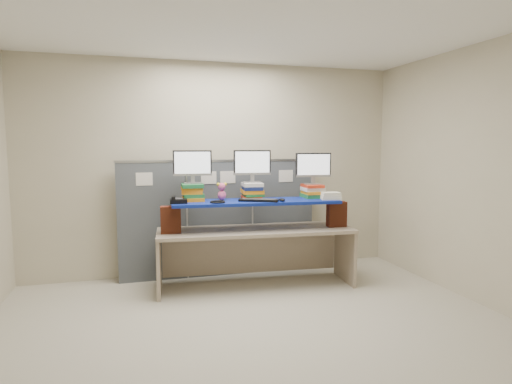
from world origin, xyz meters
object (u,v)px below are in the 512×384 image
object	(u,v)px
blue_board	(256,202)
desk	(256,241)
monitor_right	(313,167)
keyboard	(259,200)
monitor_left	(192,165)
desk_phone	(178,201)
monitor_center	(252,164)

from	to	relation	value
blue_board	desk	bearing A→B (deg)	94.69
monitor_right	keyboard	size ratio (longest dim) A/B	0.95
monitor_right	keyboard	world-z (taller)	monitor_right
monitor_left	desk_phone	size ratio (longest dim) A/B	2.22
monitor_center	desk	bearing A→B (deg)	-79.13
keyboard	desk_phone	bearing A→B (deg)	-160.02
monitor_right	desk_phone	world-z (taller)	monitor_right
monitor_center	monitor_left	bearing A→B (deg)	180.00
monitor_left	monitor_right	xyz separation A→B (m)	(1.49, -0.12, -0.04)
blue_board	monitor_center	bearing A→B (deg)	100.87
monitor_right	monitor_center	bearing A→B (deg)	-180.00
monitor_left	monitor_right	distance (m)	1.49
monitor_center	keyboard	bearing A→B (deg)	-80.28
blue_board	desk_phone	size ratio (longest dim) A/B	9.68
blue_board	monitor_center	size ratio (longest dim) A/B	4.37
desk_phone	monitor_right	bearing A→B (deg)	6.62
keyboard	monitor_center	bearing A→B (deg)	121.03
monitor_right	desk_phone	size ratio (longest dim) A/B	2.22
desk	keyboard	world-z (taller)	keyboard
monitor_left	desk_phone	bearing A→B (deg)	-133.64
desk	monitor_left	size ratio (longest dim) A/B	5.26
monitor_right	monitor_left	bearing A→B (deg)	-180.00
blue_board	monitor_right	xyz separation A→B (m)	(0.76, 0.06, 0.41)
blue_board	monitor_center	xyz separation A→B (m)	(-0.01, 0.12, 0.44)
blue_board	monitor_left	world-z (taller)	monitor_left
monitor_left	monitor_center	size ratio (longest dim) A/B	1.00
blue_board	monitor_right	distance (m)	0.86
desk	keyboard	xyz separation A→B (m)	(0.01, -0.09, 0.50)
monitor_left	keyboard	bearing A→B (deg)	-15.62
monitor_left	monitor_right	world-z (taller)	monitor_left
monitor_left	monitor_right	size ratio (longest dim) A/B	1.00
monitor_center	desk_phone	world-z (taller)	monitor_center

